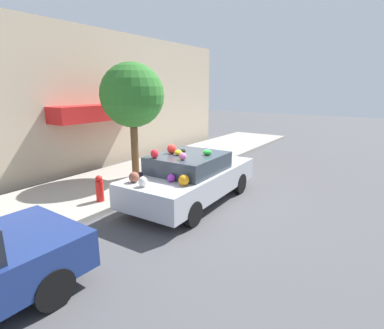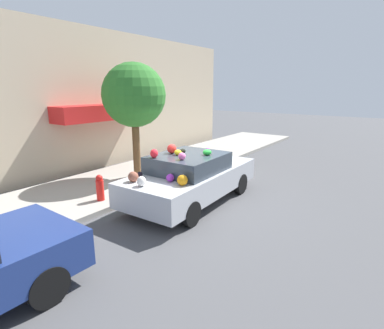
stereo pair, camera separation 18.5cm
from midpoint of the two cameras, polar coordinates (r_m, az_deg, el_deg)
name	(u,v)px [view 1 (the left image)]	position (r m, az deg, el deg)	size (l,w,h in m)	color
ground_plane	(188,200)	(8.41, -1.41, -6.74)	(60.00, 60.00, 0.00)	#4C4C4F
sidewalk_curb	(121,181)	(10.12, -13.96, -3.07)	(24.00, 3.20, 0.14)	#9E998E
building_facade	(73,102)	(11.47, -22.14, 10.95)	(18.00, 1.20, 5.14)	#C6B293
street_tree	(132,96)	(9.87, -11.86, 12.68)	(2.02, 2.02, 3.68)	brown
fire_hydrant	(100,188)	(8.22, -17.81, -4.36)	(0.20, 0.20, 0.70)	red
art_car	(191,177)	(8.07, -0.84, -2.32)	(4.26, 1.97, 1.59)	#B7BABF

